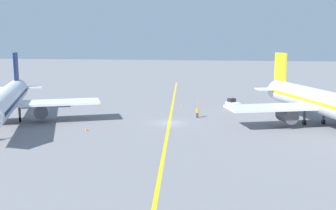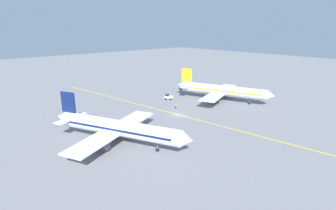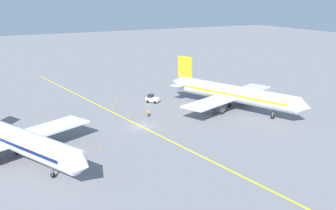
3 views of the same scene
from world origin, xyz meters
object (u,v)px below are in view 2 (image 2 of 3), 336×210
(traffic_cone_far_edge, at_px, (146,103))
(traffic_cone_mid_apron, at_px, (103,114))
(ground_crew_worker, at_px, (176,106))
(airplane_adjacent_stand, at_px, (117,128))
(airplane_at_gate, at_px, (221,91))
(traffic_cone_near_nose, at_px, (144,99))
(baggage_tug_white, at_px, (168,97))
(traffic_cone_by_wingtip, at_px, (168,130))

(traffic_cone_far_edge, bearing_deg, traffic_cone_mid_apron, 3.15)
(ground_crew_worker, bearing_deg, airplane_adjacent_stand, 20.18)
(ground_crew_worker, xyz_separation_m, traffic_cone_mid_apron, (20.82, -9.73, -0.63))
(airplane_adjacent_stand, bearing_deg, airplane_at_gate, -172.17)
(airplane_at_gate, height_order, airplane_adjacent_stand, same)
(traffic_cone_near_nose, bearing_deg, airplane_adjacent_stand, 43.85)
(airplane_adjacent_stand, relative_size, baggage_tug_white, 10.21)
(airplane_adjacent_stand, height_order, ground_crew_worker, airplane_adjacent_stand)
(baggage_tug_white, distance_m, traffic_cone_near_nose, 8.96)
(airplane_adjacent_stand, relative_size, traffic_cone_near_nose, 61.17)
(airplane_at_gate, relative_size, ground_crew_worker, 20.45)
(airplane_at_gate, distance_m, traffic_cone_by_wingtip, 34.58)
(airplane_adjacent_stand, bearing_deg, traffic_cone_mid_apron, -110.09)
(airplane_at_gate, relative_size, traffic_cone_far_edge, 62.46)
(airplane_at_gate, distance_m, traffic_cone_mid_apron, 41.92)
(airplane_at_gate, bearing_deg, airplane_adjacent_stand, 7.83)
(airplane_at_gate, height_order, traffic_cone_mid_apron, airplane_at_gate)
(ground_crew_worker, distance_m, traffic_cone_near_nose, 15.62)
(traffic_cone_mid_apron, height_order, traffic_cone_far_edge, same)
(traffic_cone_near_nose, bearing_deg, airplane_at_gate, 135.59)
(traffic_cone_mid_apron, bearing_deg, baggage_tug_white, -179.56)
(ground_crew_worker, height_order, traffic_cone_mid_apron, ground_crew_worker)
(airplane_at_gate, bearing_deg, traffic_cone_mid_apron, -19.05)
(traffic_cone_far_edge, bearing_deg, traffic_cone_by_wingtip, 65.32)
(traffic_cone_near_nose, height_order, traffic_cone_by_wingtip, same)
(airplane_adjacent_stand, relative_size, traffic_cone_by_wingtip, 61.17)
(baggage_tug_white, xyz_separation_m, ground_crew_worker, (5.75, 9.94, 0.01))
(traffic_cone_by_wingtip, bearing_deg, airplane_at_gate, -165.79)
(ground_crew_worker, distance_m, traffic_cone_far_edge, 11.44)
(ground_crew_worker, distance_m, traffic_cone_mid_apron, 22.99)
(baggage_tug_white, bearing_deg, airplane_adjacent_stand, 30.89)
(traffic_cone_mid_apron, height_order, traffic_cone_by_wingtip, same)
(airplane_at_gate, xyz_separation_m, baggage_tug_white, (12.92, -13.84, -2.81))
(ground_crew_worker, height_order, traffic_cone_far_edge, ground_crew_worker)
(baggage_tug_white, bearing_deg, traffic_cone_far_edge, -4.15)
(airplane_at_gate, distance_m, airplane_adjacent_stand, 47.28)
(airplane_at_gate, height_order, traffic_cone_by_wingtip, airplane_at_gate)
(traffic_cone_near_nose, distance_m, traffic_cone_far_edge, 5.71)
(baggage_tug_white, height_order, ground_crew_worker, baggage_tug_white)
(airplane_at_gate, relative_size, traffic_cone_near_nose, 62.46)
(airplane_at_gate, height_order, traffic_cone_far_edge, airplane_at_gate)
(traffic_cone_near_nose, relative_size, traffic_cone_mid_apron, 1.00)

